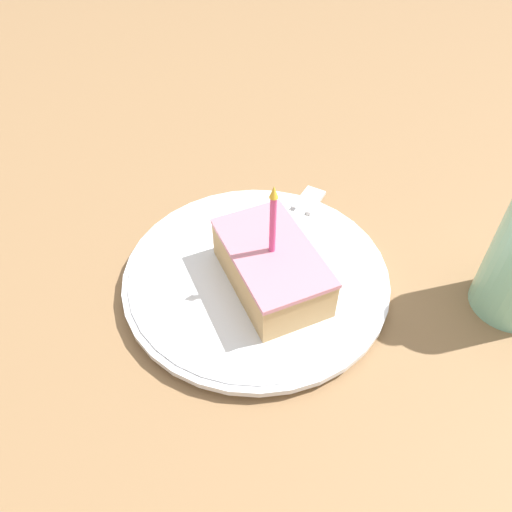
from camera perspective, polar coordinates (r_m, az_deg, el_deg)
ground_plane at (r=0.54m, az=3.22°, el=-6.01°), size 2.40×2.40×0.04m
plate at (r=0.52m, az=0.00°, el=-2.38°), size 0.28×0.28×0.02m
cake_slice at (r=0.49m, az=1.77°, el=-1.20°), size 0.08×0.13×0.12m
fork at (r=0.56m, az=3.67°, el=3.20°), size 0.16×0.13×0.00m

